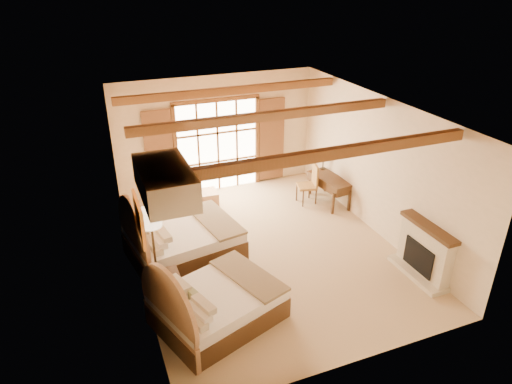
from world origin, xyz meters
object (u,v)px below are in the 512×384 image
nightstand (166,290)px  armchair (169,206)px  bed_far (177,240)px  desk (329,189)px  bed_near (210,303)px

nightstand → armchair: (0.74, 3.25, 0.00)m
bed_far → desk: bed_far is taller
bed_near → armchair: size_ratio=3.49×
bed_near → nightstand: bearing=110.6°
bed_far → nightstand: bed_far is taller
desk → armchair: bearing=163.2°
armchair → nightstand: bearing=95.3°
nightstand → armchair: 3.33m
bed_near → desk: (4.27, 3.31, -0.03)m
bed_far → armchair: (0.20, 1.79, -0.11)m
bed_near → desk: bearing=18.4°
desk → bed_far: bearing=-173.2°
bed_far → desk: size_ratio=1.80×
bed_near → armchair: 4.00m
bed_near → armchair: (0.11, 4.00, -0.08)m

